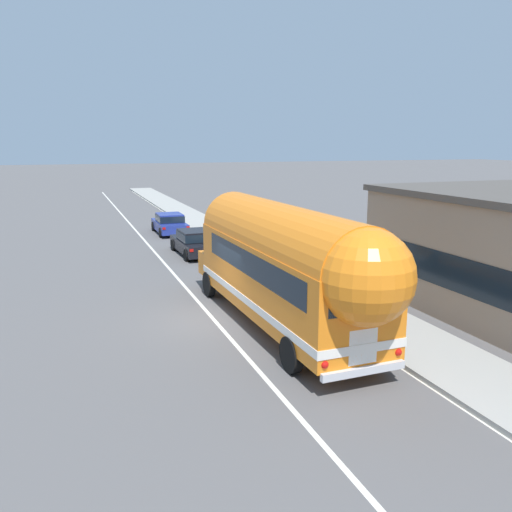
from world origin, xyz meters
The scene contains 6 objects.
ground_plane centered at (0.00, 0.00, 0.00)m, with size 300.00×300.00×0.00m, color #565454.
lane_markings centered at (1.72, 12.00, 0.00)m, with size 3.85×80.00×0.01m.
sidewalk_slab centered at (5.11, 10.00, 0.07)m, with size 2.79×90.00×0.15m, color #9E9B93.
painted_bus centered at (1.88, -1.97, 2.30)m, with size 2.81×12.22×4.12m.
car_lead centered at (1.98, 10.88, 0.73)m, with size 1.98×4.47×1.37m.
car_second centered at (2.03, 18.27, 0.73)m, with size 1.93×4.33×1.37m.
Camera 1 is at (-4.59, -16.82, 5.99)m, focal length 36.79 mm.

